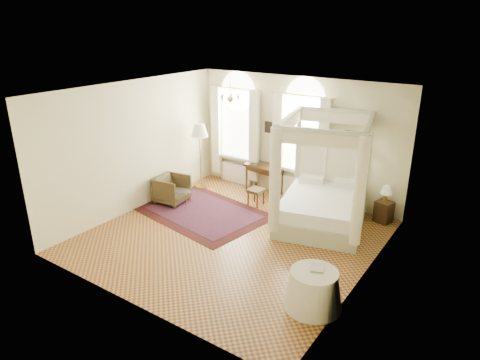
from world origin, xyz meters
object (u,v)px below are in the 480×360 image
at_px(stool, 256,192).
at_px(armchair, 172,189).
at_px(nightstand, 384,212).
at_px(floor_lamp, 200,134).
at_px(side_table, 313,289).
at_px(writing_desk, 265,169).
at_px(canopy_bed, 322,202).
at_px(coffee_table, 179,192).

bearing_deg(stool, armchair, -150.34).
xyz_separation_m(nightstand, floor_lamp, (-5.14, -0.71, 1.36)).
relative_size(stool, armchair, 0.55).
xyz_separation_m(nightstand, side_table, (0.00, -3.99, 0.07)).
bearing_deg(nightstand, writing_desk, -179.91).
xyz_separation_m(stool, armchair, (-1.98, -1.13, -0.01)).
relative_size(stool, floor_lamp, 0.24).
bearing_deg(writing_desk, side_table, -49.55).
xyz_separation_m(canopy_bed, writing_desk, (-2.21, 0.98, 0.10)).
distance_m(nightstand, floor_lamp, 5.37).
bearing_deg(stool, nightstand, 15.84).
bearing_deg(coffee_table, nightstand, 22.50).
relative_size(nightstand, armchair, 0.66).
height_order(stool, armchair, armchair).
bearing_deg(canopy_bed, side_table, -68.34).
height_order(nightstand, armchair, armchair).
distance_m(nightstand, coffee_table, 5.23).
height_order(canopy_bed, nightstand, canopy_bed).
xyz_separation_m(coffee_table, side_table, (4.83, -1.99, -0.02)).
height_order(floor_lamp, side_table, floor_lamp).
height_order(stool, coffee_table, stool).
height_order(stool, floor_lamp, floor_lamp).
relative_size(armchair, floor_lamp, 0.43).
bearing_deg(writing_desk, coffee_table, -125.68).
relative_size(armchair, side_table, 0.81).
distance_m(coffee_table, floor_lamp, 1.84).
relative_size(floor_lamp, side_table, 1.89).
relative_size(canopy_bed, floor_lamp, 1.47).
bearing_deg(canopy_bed, coffee_table, -164.46).
bearing_deg(writing_desk, stool, -72.67).
height_order(writing_desk, side_table, writing_desk).
bearing_deg(side_table, writing_desk, 130.45).
distance_m(stool, armchair, 2.28).
height_order(armchair, floor_lamp, floor_lamp).
relative_size(canopy_bed, writing_desk, 2.45).
xyz_separation_m(nightstand, stool, (-3.12, -0.89, 0.11)).
bearing_deg(coffee_table, floor_lamp, 103.51).
distance_m(writing_desk, floor_lamp, 2.10).
height_order(writing_desk, floor_lamp, floor_lamp).
bearing_deg(stool, coffee_table, -146.86).
bearing_deg(stool, writing_desk, 107.33).
relative_size(writing_desk, armchair, 1.41).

